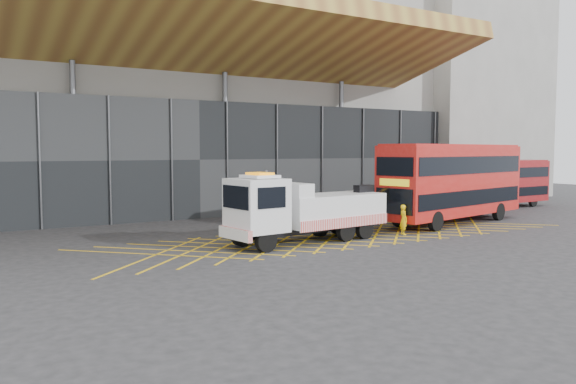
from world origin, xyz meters
TOP-DOWN VIEW (x-y plane):
  - ground_plane at (0.00, 0.00)m, footprint 120.00×120.00m
  - road_markings at (5.60, 0.00)m, footprint 27.96×7.16m
  - construction_building at (1.92, 18.40)m, footprint 55.00×23.97m
  - east_building at (32.00, 16.00)m, footprint 15.00×12.00m
  - recovery_truck at (2.58, -0.70)m, footprint 10.56×3.43m
  - bus_towed at (14.76, 0.66)m, footprint 12.59×5.15m
  - bus_second at (25.63, 5.30)m, footprint 9.49×2.55m
  - worker at (8.71, -1.35)m, footprint 0.57×0.70m

SIDE VIEW (x-z plane):
  - ground_plane at x=0.00m, z-range 0.00..0.00m
  - road_markings at x=5.60m, z-range 0.00..0.01m
  - worker at x=8.71m, z-range 0.00..1.67m
  - recovery_truck at x=2.58m, z-range -0.14..3.52m
  - bus_second at x=25.63m, z-range 0.21..4.04m
  - bus_towed at x=14.76m, z-range 0.28..5.28m
  - construction_building at x=1.92m, z-range -0.02..17.98m
  - east_building at x=32.00m, z-range 0.00..20.00m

